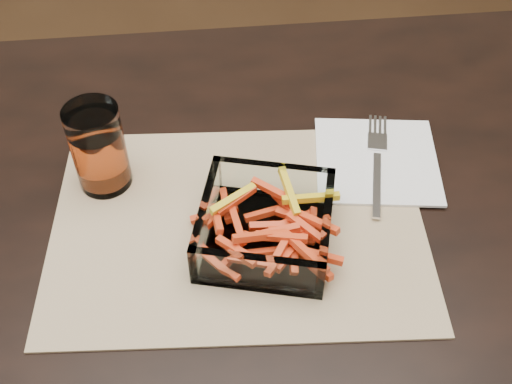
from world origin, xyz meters
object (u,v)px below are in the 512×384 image
glass_bowl (265,227)px  tumbler (99,150)px  fork (377,160)px  dining_table (281,279)px

glass_bowl → tumbler: tumbler is taller
glass_bowl → fork: bearing=34.9°
glass_bowl → tumbler: (-0.19, 0.12, 0.03)m
dining_table → glass_bowl: glass_bowl is taller
glass_bowl → dining_table: bearing=11.1°
dining_table → tumbler: tumbler is taller
dining_table → fork: (0.14, 0.11, 0.10)m
glass_bowl → fork: glass_bowl is taller
glass_bowl → tumbler: 0.23m
glass_bowl → tumbler: size_ratio=1.54×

